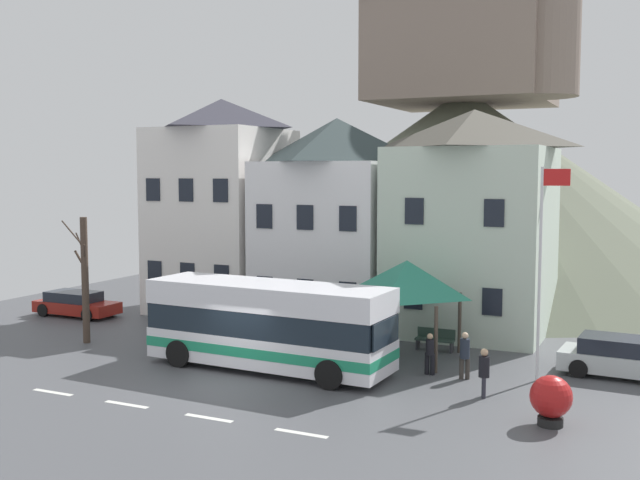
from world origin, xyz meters
name	(u,v)px	position (x,y,z in m)	size (l,w,h in m)	color
ground_plane	(219,387)	(0.00, 0.00, -0.03)	(40.00, 60.00, 0.07)	#4C4D52
townhouse_00	(222,205)	(-7.51, 12.16, 5.41)	(5.81, 6.38, 10.83)	white
townhouse_01	(337,219)	(-1.19, 12.43, 4.84)	(6.17, 6.93, 9.69)	white
townhouse_02	(473,221)	(5.49, 12.28, 4.93)	(6.57, 6.62, 9.86)	silver
hilltop_castle	(463,178)	(1.00, 28.22, 6.75)	(35.98, 35.98, 21.42)	slate
transit_bus	(269,326)	(0.47, 2.61, 1.58)	(9.24, 3.04, 3.14)	white
bus_shelter	(407,279)	(4.42, 6.35, 3.07)	(3.60, 3.60, 3.77)	#473D33
parked_car_00	(625,358)	(12.20, 7.00, 0.67)	(4.56, 2.20, 1.38)	silver
parked_car_01	(209,316)	(-5.19, 7.27, 0.66)	(4.45, 2.26, 1.34)	silver
parked_car_02	(76,304)	(-13.08, 7.40, 0.61)	(4.27, 1.85, 1.22)	maroon
pedestrian_00	(430,353)	(5.95, 4.40, 0.76)	(0.37, 0.29, 1.47)	black
pedestrian_01	(465,353)	(7.20, 4.36, 0.91)	(0.35, 0.34, 1.64)	#38332D
pedestrian_02	(484,369)	(8.28, 2.53, 0.92)	(0.34, 0.34, 1.57)	#2D2D38
public_bench	(435,339)	(5.11, 7.94, 0.47)	(1.55, 0.48, 0.87)	#33473D
flagpole	(542,259)	(9.58, 5.19, 4.21)	(0.95, 0.10, 7.30)	silver
harbour_buoy	(551,398)	(10.58, 0.68, 0.79)	(1.18, 1.18, 1.43)	black
bare_tree_00	(85,279)	(-8.51, 3.10, 2.71)	(1.99, 1.69, 5.27)	#47382D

